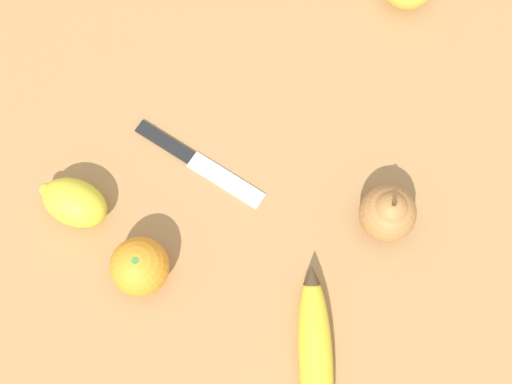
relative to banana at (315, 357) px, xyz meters
The scene contains 6 objects.
ground_plane 0.18m from the banana, 147.55° to the left, with size 3.00×3.00×0.00m, color #A87A47.
banana is the anchor object (origin of this frame).
orange 0.22m from the banana, 146.87° to the right, with size 0.07×0.07×0.07m.
pear 0.18m from the banana, 121.65° to the left, with size 0.07×0.07×0.08m.
lemon 0.32m from the banana, 152.55° to the right, with size 0.09×0.09×0.05m.
paring_knife 0.27m from the banana, behind, with size 0.17×0.10×0.01m.
Camera 1 is at (0.16, -0.18, 0.81)m, focal length 50.00 mm.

